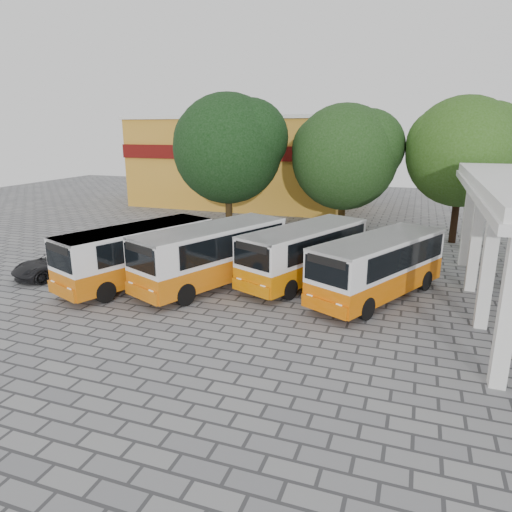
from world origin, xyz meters
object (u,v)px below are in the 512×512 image
at_px(bus_centre_left, 212,252).
at_px(parked_car, 59,263).
at_px(bus_far_left, 138,251).
at_px(bus_far_right, 379,264).
at_px(bus_centre_right, 305,251).

height_order(bus_centre_left, parked_car, bus_centre_left).
distance_m(bus_centre_left, parked_car, 8.20).
height_order(bus_far_left, parked_car, bus_far_left).
distance_m(bus_far_right, parked_car, 15.72).
bearing_deg(parked_car, bus_centre_left, 31.95).
xyz_separation_m(bus_far_right, parked_car, (-15.55, -2.08, -0.96)).
bearing_deg(bus_centre_right, parked_car, -142.13).
relative_size(bus_centre_left, parked_car, 1.93).
height_order(bus_far_left, bus_centre_right, bus_far_left).
bearing_deg(bus_far_left, bus_centre_right, 42.74).
height_order(bus_far_right, parked_car, bus_far_right).
bearing_deg(bus_far_right, parked_car, -145.98).
relative_size(bus_centre_left, bus_far_right, 1.05).
bearing_deg(parked_car, bus_far_left, 26.81).
relative_size(bus_centre_left, bus_centre_right, 1.05).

